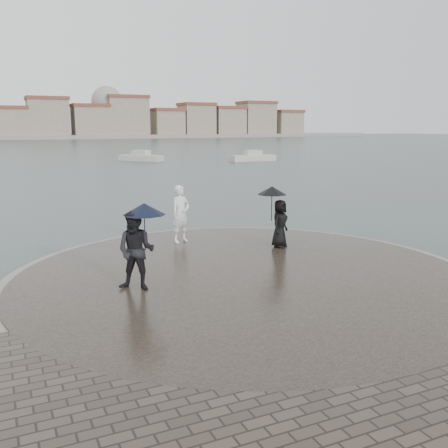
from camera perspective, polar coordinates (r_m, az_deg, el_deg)
name	(u,v)px	position (r m, az deg, el deg)	size (l,w,h in m)	color
ground	(324,336)	(10.51, 11.32, -12.46)	(400.00, 400.00, 0.00)	#2B3835
kerb_ring	(245,281)	(13.24, 2.38, -6.48)	(12.50, 12.50, 0.32)	gray
quay_tip	(245,280)	(13.24, 2.38, -6.39)	(11.90, 11.90, 0.36)	#2D261E
statue	(181,214)	(16.54, -4.96, 1.16)	(0.69, 0.45, 1.90)	white
visitor_left	(138,243)	(11.84, -9.84, -2.13)	(1.33, 1.15, 2.04)	black
visitor_right	(277,214)	(15.86, 6.13, 1.17)	(1.16, 0.98, 1.95)	black
boats	(138,163)	(52.22, -9.80, 6.86)	(37.15, 25.06, 1.50)	#BAB5A7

